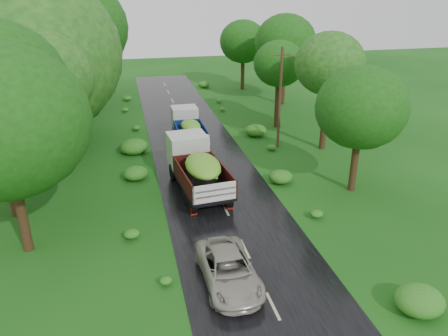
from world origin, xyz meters
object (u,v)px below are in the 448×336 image
object	(u,v)px
car	(229,270)
truck_far	(188,126)
truck_near	(196,165)
utility_pole	(280,98)

from	to	relation	value
car	truck_far	bearing A→B (deg)	85.69
truck_near	utility_pole	world-z (taller)	utility_pole
car	utility_pole	world-z (taller)	utility_pole
car	utility_pole	bearing A→B (deg)	62.49
truck_near	utility_pole	xyz separation A→B (m)	(7.18, 5.84, 2.18)
car	truck_near	bearing A→B (deg)	87.59
truck_far	utility_pole	xyz separation A→B (m)	(6.41, -2.22, 2.41)
car	utility_pole	size ratio (longest dim) A/B	0.62
truck_near	truck_far	distance (m)	8.10
truck_far	car	bearing A→B (deg)	-93.70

